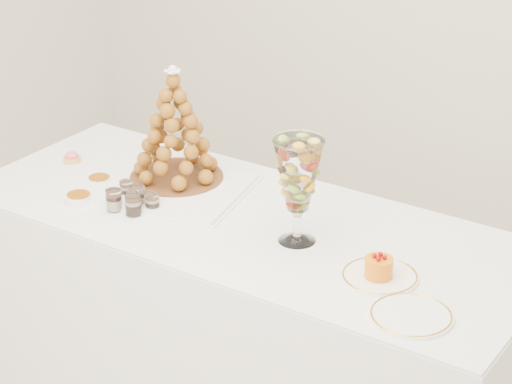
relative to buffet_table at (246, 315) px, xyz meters
The scene contains 15 objects.
buffet_table is the anchor object (origin of this frame).
lace_tray 0.54m from the buffet_table, behind, with size 0.55×0.41×0.02m, color white.
macaron_vase 0.64m from the buffet_table, ahead, with size 0.16×0.16×0.35m.
cake_plate 0.68m from the buffet_table, ahead, with size 0.23×0.23×0.01m, color white.
spare_plate 0.86m from the buffet_table, 17.91° to the right, with size 0.24×0.24×0.01m, color white.
pink_tart 0.90m from the buffet_table, behind, with size 0.07×0.07×0.04m.
verrine_a 0.61m from the buffet_table, 166.83° to the right, with size 0.05×0.05×0.06m, color white.
verrine_b 0.57m from the buffet_table, 158.14° to the right, with size 0.06×0.06×0.08m, color white.
verrine_c 0.52m from the buffet_table, 155.50° to the right, with size 0.05×0.05×0.07m, color white.
verrine_d 0.61m from the buffet_table, 153.64° to the right, with size 0.05×0.05×0.07m, color white.
verrine_e 0.56m from the buffet_table, 149.81° to the right, with size 0.05×0.05×0.07m, color white.
ramekin_back 0.71m from the buffet_table, behind, with size 0.08×0.08×0.03m, color white.
ramekin_front 0.71m from the buffet_table, 157.61° to the right, with size 0.09×0.09×0.03m, color white.
croquembouche 0.71m from the buffet_table, 165.39° to the left, with size 0.34×0.34×0.42m.
mousse_cake 0.70m from the buffet_table, 10.55° to the right, with size 0.09×0.09×0.08m.
Camera 1 is at (1.61, -2.10, 2.25)m, focal length 70.00 mm.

